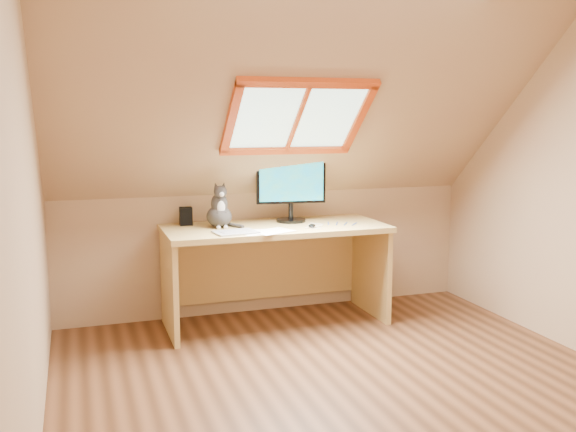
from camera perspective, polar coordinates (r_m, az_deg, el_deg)
name	(u,v)px	position (r m, az deg, el deg)	size (l,w,h in m)	color
ground	(354,391)	(4.00, 5.89, -15.22)	(3.50, 3.50, 0.00)	brown
room_shell	(365,153)	(3.57, 6.88, 5.63)	(3.52, 3.52, 2.41)	tan
desk	(272,253)	(5.10, -1.39, -3.31)	(1.72, 0.75, 0.79)	tan
monitor	(291,185)	(5.13, 0.27, 2.76)	(0.56, 0.24, 0.52)	black
cat	(219,211)	(4.92, -6.13, 0.45)	(0.20, 0.24, 0.36)	#383432
desk_speaker	(186,216)	(5.07, -9.07, -0.01)	(0.10, 0.10, 0.14)	black
graphics_tablet	(236,232)	(4.68, -4.68, -1.45)	(0.30, 0.22, 0.01)	#B2B2B7
mouse	(312,226)	(4.89, 2.14, -0.89)	(0.05, 0.09, 0.03)	black
papers	(267,232)	(4.70, -1.89, -1.43)	(0.35, 0.30, 0.01)	white
cables	(331,225)	(5.02, 3.85, -0.77)	(0.51, 0.26, 0.01)	silver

